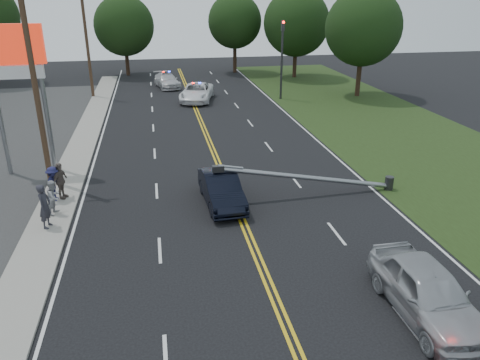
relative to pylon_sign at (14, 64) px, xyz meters
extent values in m
plane|color=black|center=(10.50, -14.00, -6.00)|extent=(120.00, 120.00, 0.00)
cube|color=gray|center=(2.10, -4.00, -5.94)|extent=(1.80, 70.00, 0.12)
cube|color=#213012|center=(24.00, -4.00, -5.99)|extent=(12.00, 80.00, 0.01)
cube|color=gold|center=(10.50, -4.00, -5.99)|extent=(0.36, 80.00, 0.00)
cylinder|color=gray|center=(1.20, 0.00, -2.50)|extent=(0.24, 0.24, 7.00)
cube|color=red|center=(0.00, 0.00, 1.00)|extent=(3.20, 0.35, 2.00)
cube|color=white|center=(0.00, 0.00, -0.40)|extent=(2.80, 0.30, 0.70)
cylinder|color=#2D2D30|center=(18.80, 16.00, -2.50)|extent=(0.20, 0.20, 7.00)
cube|color=#2D2D30|center=(18.80, 16.00, 0.60)|extent=(0.28, 0.28, 0.90)
sphere|color=#FF0C07|center=(18.80, 15.84, 0.90)|extent=(0.22, 0.22, 0.22)
cylinder|color=#2D2D30|center=(18.60, -6.00, -5.65)|extent=(0.44, 0.44, 0.70)
cylinder|color=gray|center=(14.17, -6.00, -5.02)|extent=(8.90, 0.24, 1.80)
cube|color=#2D2D30|center=(9.74, -6.00, -4.23)|extent=(0.55, 0.32, 0.30)
cylinder|color=#382619|center=(1.30, -2.00, -1.00)|extent=(0.28, 0.28, 10.00)
cylinder|color=#382619|center=(1.30, 20.00, -1.00)|extent=(0.28, 0.28, 10.00)
cylinder|color=black|center=(4.18, 32.14, -4.34)|extent=(0.44, 0.44, 3.31)
sphere|color=black|center=(4.18, 32.14, -0.30)|extent=(6.88, 6.88, 6.88)
cylinder|color=black|center=(17.22, 31.92, -4.24)|extent=(0.44, 0.44, 3.52)
sphere|color=black|center=(17.22, 31.92, 0.07)|extent=(6.43, 6.43, 6.43)
cylinder|color=black|center=(23.52, 27.24, -4.23)|extent=(0.44, 0.44, 3.54)
sphere|color=black|center=(23.52, 27.24, 0.10)|extent=(7.47, 7.47, 7.47)
cylinder|color=black|center=(26.46, 15.92, -4.15)|extent=(0.44, 0.44, 3.69)
sphere|color=black|center=(26.46, 15.92, 0.36)|extent=(7.03, 7.03, 7.03)
imported|color=black|center=(9.86, -6.11, -5.24)|extent=(1.85, 4.66, 1.51)
imported|color=#A5A7AD|center=(14.96, -15.52, -5.14)|extent=(2.07, 5.05, 1.71)
imported|color=white|center=(10.95, 16.63, -5.20)|extent=(3.95, 6.19, 1.59)
imported|color=silver|center=(8.48, 23.57, -5.27)|extent=(2.99, 5.29, 1.45)
imported|color=#2B2A33|center=(2.13, -7.33, -4.90)|extent=(0.63, 0.81, 1.96)
imported|color=#A3A3A8|center=(2.24, -5.99, -5.08)|extent=(0.83, 0.93, 1.59)
imported|color=#1C1D47|center=(1.98, -4.46, -5.03)|extent=(0.83, 1.20, 1.70)
imported|color=#60534C|center=(2.27, -4.31, -4.97)|extent=(0.82, 1.15, 1.82)
camera|label=1|loc=(6.97, -26.42, 3.59)|focal=35.00mm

